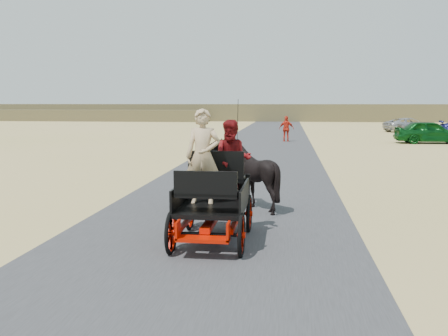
# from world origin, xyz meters

# --- Properties ---
(ground) EXTENTS (140.00, 140.00, 0.00)m
(ground) POSITION_xyz_m (0.00, 0.00, 0.00)
(ground) COLOR tan
(road) EXTENTS (6.00, 140.00, 0.01)m
(road) POSITION_xyz_m (0.00, 0.00, 0.01)
(road) COLOR #38383A
(road) RESTS_ON ground
(ridge_far) EXTENTS (140.00, 6.00, 2.40)m
(ridge_far) POSITION_xyz_m (0.00, 62.00, 1.20)
(ridge_far) COLOR brown
(ridge_far) RESTS_ON ground
(ridge_near) EXTENTS (40.00, 4.00, 1.60)m
(ridge_near) POSITION_xyz_m (-30.00, 58.00, 0.80)
(ridge_near) COLOR brown
(ridge_near) RESTS_ON ground
(carriage) EXTENTS (1.30, 2.40, 0.72)m
(carriage) POSITION_xyz_m (0.15, -1.28, 0.36)
(carriage) COLOR black
(carriage) RESTS_ON ground
(horse_left) EXTENTS (0.91, 2.01, 1.70)m
(horse_left) POSITION_xyz_m (-0.40, 1.72, 0.85)
(horse_left) COLOR black
(horse_left) RESTS_ON ground
(horse_right) EXTENTS (1.37, 1.54, 1.70)m
(horse_right) POSITION_xyz_m (0.70, 1.72, 0.85)
(horse_right) COLOR black
(horse_right) RESTS_ON ground
(driver_man) EXTENTS (0.66, 0.43, 1.80)m
(driver_man) POSITION_xyz_m (-0.05, -1.23, 1.62)
(driver_man) COLOR tan
(driver_man) RESTS_ON carriage
(passenger_woman) EXTENTS (0.77, 0.60, 1.58)m
(passenger_woman) POSITION_xyz_m (0.45, -0.68, 1.51)
(passenger_woman) COLOR #660C0F
(passenger_woman) RESTS_ON carriage
(pedestrian) EXTENTS (1.03, 0.48, 1.73)m
(pedestrian) POSITION_xyz_m (1.40, 23.54, 0.86)
(pedestrian) COLOR red
(pedestrian) RESTS_ON ground
(car_a) EXTENTS (4.39, 1.87, 1.48)m
(car_a) POSITION_xyz_m (10.61, 23.28, 0.74)
(car_a) COLOR #0C4C19
(car_a) RESTS_ON ground
(car_d) EXTENTS (4.91, 3.30, 1.25)m
(car_d) POSITION_xyz_m (12.31, 36.18, 0.63)
(car_d) COLOR #B2B2B7
(car_d) RESTS_ON ground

